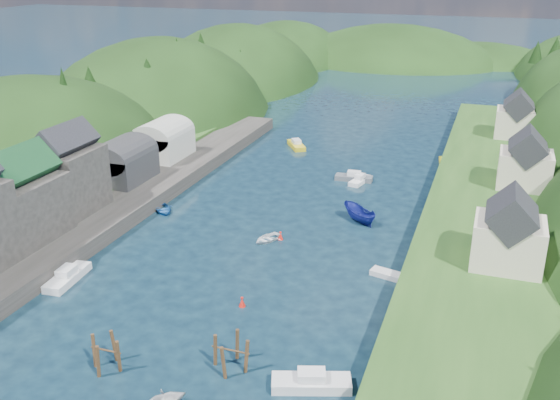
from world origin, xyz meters
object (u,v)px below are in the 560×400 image
at_px(piling_cluster_far, 231,356).
at_px(channel_buoy_near, 242,302).
at_px(piling_cluster_near, 107,356).
at_px(channel_buoy_far, 280,236).

bearing_deg(piling_cluster_far, channel_buoy_near, 107.12).
height_order(piling_cluster_near, channel_buoy_near, piling_cluster_near).
bearing_deg(piling_cluster_near, channel_buoy_far, 79.76).
relative_size(piling_cluster_near, channel_buoy_far, 3.33).
height_order(piling_cluster_near, piling_cluster_far, piling_cluster_near).
bearing_deg(piling_cluster_near, piling_cluster_far, 19.51).
xyz_separation_m(channel_buoy_near, channel_buoy_far, (-1.59, 16.11, 0.00)).
bearing_deg(channel_buoy_near, channel_buoy_far, 95.65).
relative_size(piling_cluster_far, channel_buoy_far, 3.31).
xyz_separation_m(piling_cluster_far, channel_buoy_near, (-2.95, 9.58, -0.78)).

